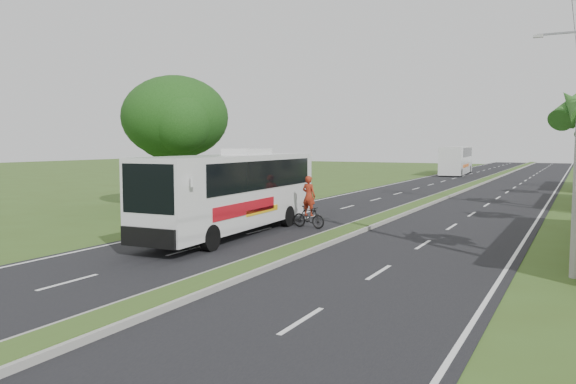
% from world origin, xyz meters
% --- Properties ---
extents(ground, '(180.00, 180.00, 0.00)m').
position_xyz_m(ground, '(0.00, 0.00, 0.00)').
color(ground, '#3A521E').
rests_on(ground, ground).
extents(road_asphalt, '(14.00, 160.00, 0.02)m').
position_xyz_m(road_asphalt, '(0.00, 20.00, 0.01)').
color(road_asphalt, black).
rests_on(road_asphalt, ground).
extents(median_strip, '(1.20, 160.00, 0.18)m').
position_xyz_m(median_strip, '(0.00, 20.00, 0.10)').
color(median_strip, gray).
rests_on(median_strip, ground).
extents(lane_edge_left, '(0.12, 160.00, 0.01)m').
position_xyz_m(lane_edge_left, '(-6.70, 20.00, 0.00)').
color(lane_edge_left, silver).
rests_on(lane_edge_left, ground).
extents(lane_edge_right, '(0.12, 160.00, 0.01)m').
position_xyz_m(lane_edge_right, '(6.70, 20.00, 0.00)').
color(lane_edge_right, silver).
rests_on(lane_edge_right, ground).
extents(shade_tree, '(6.30, 6.00, 7.54)m').
position_xyz_m(shade_tree, '(-12.11, 10.02, 5.03)').
color(shade_tree, '#473321').
rests_on(shade_tree, ground).
extents(coach_bus_main, '(2.83, 10.98, 3.51)m').
position_xyz_m(coach_bus_main, '(-3.92, 3.80, 1.93)').
color(coach_bus_main, silver).
rests_on(coach_bus_main, ground).
extents(coach_bus_far, '(3.23, 11.45, 3.29)m').
position_xyz_m(coach_bus_far, '(-4.90, 53.14, 1.87)').
color(coach_bus_far, white).
rests_on(coach_bus_far, ground).
extents(motorcyclist, '(1.66, 0.67, 2.32)m').
position_xyz_m(motorcyclist, '(-2.00, 6.72, 0.87)').
color(motorcyclist, black).
rests_on(motorcyclist, ground).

